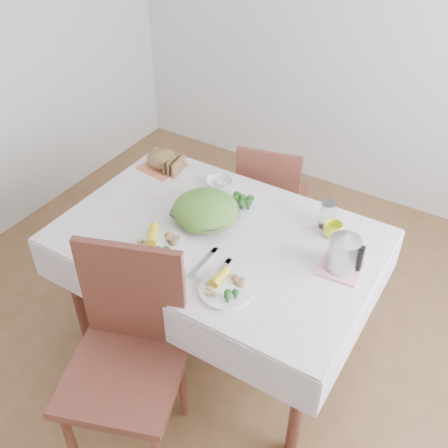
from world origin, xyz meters
The scene contains 20 objects.
floor centered at (0.00, 0.00, 0.00)m, with size 3.60×3.60×0.00m, color brown.
back_wall centered at (0.00, 1.80, 1.35)m, with size 3.60×3.60×0.00m, color silver.
dining_table centered at (0.00, 0.00, 0.38)m, with size 1.40×0.90×0.75m, color brown.
tablecloth centered at (0.00, 0.00, 0.76)m, with size 1.50×1.00×0.01m, color silver.
chair_near centered at (-0.01, -0.74, 0.47)m, with size 0.47×0.47×1.05m, color brown.
chair_far centered at (-0.11, 0.81, 0.46)m, with size 0.39×0.39×0.87m, color brown.
salad_bowl centered at (-0.11, 0.06, 0.80)m, with size 0.31×0.31×0.08m, color white.
dinner_plate_left centered at (-0.17, -0.24, 0.77)m, with size 0.28×0.28×0.02m, color white.
dinner_plate_right centered at (0.23, -0.30, 0.77)m, with size 0.23×0.23×0.02m, color white.
broccoli_plate centered at (-0.01, 0.25, 0.77)m, with size 0.21×0.21×0.02m, color beige.
napkin centered at (-0.59, 0.34, 0.76)m, with size 0.22×0.22×0.00m, color #E67352.
bread_loaf centered at (-0.59, 0.34, 0.82)m, with size 0.17×0.16×0.10m, color brown.
fruit_bowl centered at (-0.21, 0.34, 0.78)m, with size 0.14×0.14×0.04m, color white.
yellow_mug centered at (0.47, 0.27, 0.80)m, with size 0.10×0.10×0.08m, color yellow.
glass_tumbler centered at (0.41, 0.33, 0.83)m, with size 0.07×0.07×0.14m, color white.
pink_tray centered at (0.59, 0.08, 0.77)m, with size 0.18×0.18×0.01m, color pink.
electric_kettle centered at (0.59, 0.08, 0.88)m, with size 0.14×0.14×0.19m, color #B2B5BA.
fork_left centered at (0.05, -0.20, 0.76)m, with size 0.02×0.20×0.00m, color silver.
fork_right centered at (0.14, -0.22, 0.76)m, with size 0.02×0.20×0.00m, color silver.
knife centered at (0.05, -0.31, 0.76)m, with size 0.02×0.19×0.00m, color silver.
Camera 1 is at (1.03, -1.62, 2.37)m, focal length 42.00 mm.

